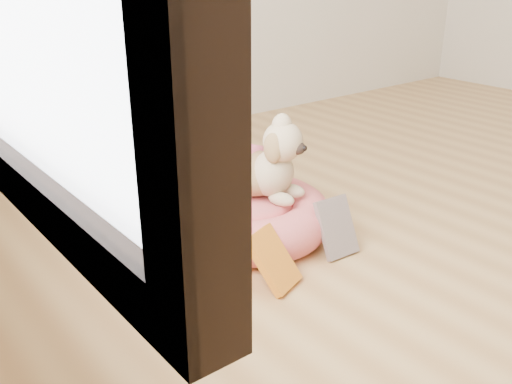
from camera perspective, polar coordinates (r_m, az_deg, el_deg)
pet_bed at (r=2.05m, az=-0.87°, el=-2.39°), size 0.61×0.61×0.16m
dog at (r=1.97m, az=-0.54°, el=4.02°), size 0.44×0.51×0.31m
book_yellow at (r=1.74m, az=1.73°, el=-6.79°), size 0.17×0.18×0.17m
book_white at (r=1.94m, az=8.06°, el=-3.51°), size 0.14×0.11×0.19m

